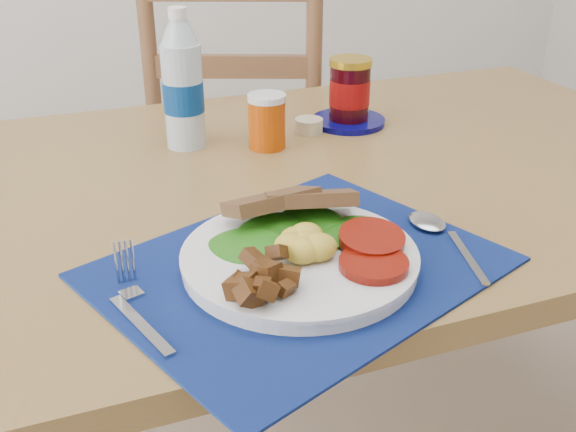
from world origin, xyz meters
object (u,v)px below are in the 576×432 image
at_px(juice_glass, 267,123).
at_px(jam_on_saucer, 349,96).
at_px(chair_far, 238,115).
at_px(breakfast_plate, 296,254).
at_px(water_bottle, 183,87).

relative_size(juice_glass, jam_on_saucer, 0.64).
bearing_deg(chair_far, breakfast_plate, 98.50).
bearing_deg(water_bottle, jam_on_saucer, 0.78).
bearing_deg(water_bottle, juice_glass, -24.20).
height_order(water_bottle, juice_glass, water_bottle).
relative_size(breakfast_plate, jam_on_saucer, 2.02).
relative_size(water_bottle, juice_glass, 2.66).
bearing_deg(jam_on_saucer, juice_glass, -161.38).
xyz_separation_m(chair_far, juice_glass, (-0.12, -0.60, 0.18)).
bearing_deg(breakfast_plate, water_bottle, 94.15).
xyz_separation_m(breakfast_plate, water_bottle, (-0.03, 0.47, 0.08)).
xyz_separation_m(chair_far, water_bottle, (-0.25, -0.54, 0.25)).
relative_size(chair_far, juice_glass, 13.40).
xyz_separation_m(water_bottle, jam_on_saucer, (0.32, 0.00, -0.05)).
bearing_deg(chair_far, jam_on_saucer, 118.45).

